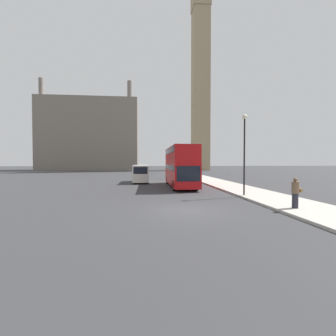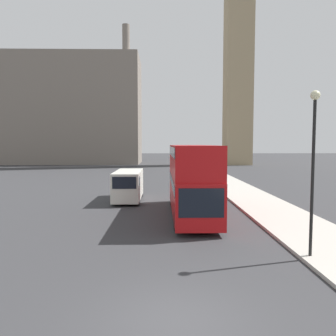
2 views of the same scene
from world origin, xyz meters
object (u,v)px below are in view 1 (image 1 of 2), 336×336
(clock_tower, at_px, (201,60))
(pedestrian, at_px, (295,193))
(red_double_decker_bus, at_px, (180,165))
(street_lamp, at_px, (244,143))
(white_van, at_px, (141,173))

(clock_tower, distance_m, pedestrian, 73.87)
(red_double_decker_bus, distance_m, pedestrian, 13.85)
(red_double_decker_bus, distance_m, street_lamp, 8.99)
(clock_tower, relative_size, pedestrian, 42.52)
(red_double_decker_bus, relative_size, street_lamp, 1.63)
(street_lamp, bearing_deg, red_double_decker_bus, 116.26)
(clock_tower, xyz_separation_m, pedestrian, (-9.84, -63.52, -36.40))
(pedestrian, relative_size, street_lamp, 0.27)
(red_double_decker_bus, xyz_separation_m, street_lamp, (3.90, -7.90, 1.80))
(white_van, relative_size, street_lamp, 0.89)
(red_double_decker_bus, xyz_separation_m, pedestrian, (4.62, -12.98, -1.42))
(pedestrian, bearing_deg, white_van, 116.31)
(clock_tower, height_order, pedestrian, clock_tower)
(red_double_decker_bus, bearing_deg, clock_tower, 74.03)
(clock_tower, relative_size, white_van, 12.95)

